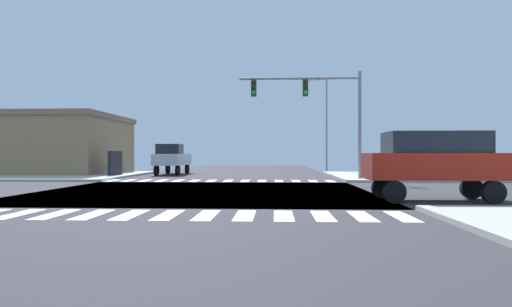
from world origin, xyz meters
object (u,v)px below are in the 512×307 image
(bank_building, at_px, (35,145))
(pickup_crossing_1, at_px, (172,158))
(street_lamp, at_px, (324,116))
(traffic_signal_mast, at_px, (312,100))
(suv_leading_2, at_px, (435,160))

(bank_building, relative_size, pickup_crossing_1, 2.88)
(pickup_crossing_1, bearing_deg, street_lamp, -154.72)
(street_lamp, bearing_deg, pickup_crossing_1, -154.72)
(traffic_signal_mast, xyz_separation_m, street_lamp, (2.19, 13.50, 0.17))
(traffic_signal_mast, relative_size, bank_building, 0.49)
(pickup_crossing_1, bearing_deg, bank_building, -1.95)
(traffic_signal_mast, distance_m, suv_leading_2, 12.00)
(street_lamp, height_order, bank_building, street_lamp)
(traffic_signal_mast, xyz_separation_m, suv_leading_2, (3.20, -11.05, -3.42))
(bank_building, xyz_separation_m, suv_leading_2, (24.57, -19.06, -0.96))
(street_lamp, xyz_separation_m, bank_building, (-23.56, -5.48, -2.64))
(traffic_signal_mast, height_order, pickup_crossing_1, traffic_signal_mast)
(pickup_crossing_1, height_order, suv_leading_2, pickup_crossing_1)
(traffic_signal_mast, distance_m, pickup_crossing_1, 13.24)
(traffic_signal_mast, relative_size, street_lamp, 0.86)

